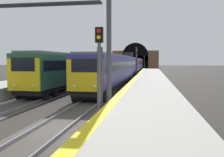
{
  "coord_description": "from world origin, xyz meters",
  "views": [
    {
      "loc": [
        -10.35,
        -4.36,
        3.13
      ],
      "look_at": [
        14.36,
        -0.41,
        1.32
      ],
      "focal_mm": 39.64,
      "sensor_mm": 36.0,
      "label": 1
    }
  ],
  "objects_px": {
    "railway_signal_far": "(144,61)",
    "overhead_signal_gantry": "(36,21)",
    "train_adjacent_platform": "(94,66)",
    "railway_signal_mid": "(136,60)",
    "train_main_approaching": "(128,66)",
    "railway_signal_near": "(99,67)"
  },
  "relations": [
    {
      "from": "train_adjacent_platform",
      "to": "railway_signal_near",
      "type": "distance_m",
      "value": 27.03
    },
    {
      "from": "train_adjacent_platform",
      "to": "railway_signal_mid",
      "type": "bearing_deg",
      "value": 123.8
    },
    {
      "from": "railway_signal_near",
      "to": "overhead_signal_gantry",
      "type": "xyz_separation_m",
      "value": [
        1.83,
        4.15,
        2.63
      ]
    },
    {
      "from": "train_main_approaching",
      "to": "railway_signal_near",
      "type": "relative_size",
      "value": 12.62
    },
    {
      "from": "railway_signal_near",
      "to": "train_adjacent_platform",
      "type": "bearing_deg",
      "value": -166.11
    },
    {
      "from": "railway_signal_near",
      "to": "overhead_signal_gantry",
      "type": "height_order",
      "value": "overhead_signal_gantry"
    },
    {
      "from": "railway_signal_mid",
      "to": "railway_signal_far",
      "type": "distance_m",
      "value": 46.18
    },
    {
      "from": "railway_signal_mid",
      "to": "overhead_signal_gantry",
      "type": "distance_m",
      "value": 28.87
    },
    {
      "from": "overhead_signal_gantry",
      "to": "railway_signal_mid",
      "type": "bearing_deg",
      "value": -8.3
    },
    {
      "from": "train_main_approaching",
      "to": "overhead_signal_gantry",
      "type": "relative_size",
      "value": 6.74
    },
    {
      "from": "railway_signal_far",
      "to": "overhead_signal_gantry",
      "type": "relative_size",
      "value": 0.55
    },
    {
      "from": "train_main_approaching",
      "to": "train_adjacent_platform",
      "type": "relative_size",
      "value": 1.42
    },
    {
      "from": "railway_signal_near",
      "to": "railway_signal_mid",
      "type": "relative_size",
      "value": 0.86
    },
    {
      "from": "train_main_approaching",
      "to": "railway_signal_mid",
      "type": "height_order",
      "value": "railway_signal_mid"
    },
    {
      "from": "railway_signal_near",
      "to": "overhead_signal_gantry",
      "type": "distance_m",
      "value": 5.25
    },
    {
      "from": "railway_signal_near",
      "to": "railway_signal_far",
      "type": "distance_m",
      "value": 76.5
    },
    {
      "from": "train_adjacent_platform",
      "to": "railway_signal_near",
      "type": "bearing_deg",
      "value": 15.49
    },
    {
      "from": "train_main_approaching",
      "to": "overhead_signal_gantry",
      "type": "distance_m",
      "value": 33.2
    },
    {
      "from": "train_main_approaching",
      "to": "railway_signal_mid",
      "type": "relative_size",
      "value": 10.91
    },
    {
      "from": "railway_signal_near",
      "to": "railway_signal_mid",
      "type": "bearing_deg",
      "value": -180.0
    },
    {
      "from": "railway_signal_near",
      "to": "railway_signal_mid",
      "type": "distance_m",
      "value": 30.33
    },
    {
      "from": "train_adjacent_platform",
      "to": "railway_signal_far",
      "type": "bearing_deg",
      "value": 174.25
    }
  ]
}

